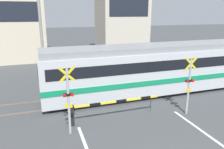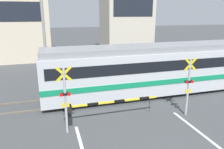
{
  "view_description": "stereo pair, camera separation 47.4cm",
  "coord_description": "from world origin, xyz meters",
  "views": [
    {
      "loc": [
        -4.17,
        -3.82,
        5.31
      ],
      "look_at": [
        0.0,
        8.53,
        1.6
      ],
      "focal_mm": 35.0,
      "sensor_mm": 36.0,
      "label": 1
    },
    {
      "loc": [
        -3.72,
        -3.97,
        5.31
      ],
      "look_at": [
        0.0,
        8.53,
        1.6
      ],
      "focal_mm": 35.0,
      "sensor_mm": 36.0,
      "label": 2
    }
  ],
  "objects": [
    {
      "name": "rail_track_near",
      "position": [
        0.0,
        7.99,
        0.04
      ],
      "size": [
        50.0,
        0.1,
        0.08
      ],
      "color": "#6B6051",
      "rests_on": "ground_plane"
    },
    {
      "name": "rail_track_far",
      "position": [
        0.0,
        9.42,
        0.04
      ],
      "size": [
        50.0,
        0.1,
        0.08
      ],
      "color": "#6B6051",
      "rests_on": "ground_plane"
    },
    {
      "name": "commuter_train",
      "position": [
        3.64,
        8.71,
        1.76
      ],
      "size": [
        15.96,
        2.69,
        3.29
      ],
      "color": "silver",
      "rests_on": "ground_plane"
    },
    {
      "name": "crossing_barrier_near",
      "position": [
        -1.58,
        5.87,
        0.76
      ],
      "size": [
        4.72,
        0.2,
        1.06
      ],
      "color": "black",
      "rests_on": "ground_plane"
    },
    {
      "name": "crossing_barrier_far",
      "position": [
        1.58,
        11.54,
        0.76
      ],
      "size": [
        4.72,
        0.2,
        1.06
      ],
      "color": "black",
      "rests_on": "ground_plane"
    },
    {
      "name": "crossing_signal_left",
      "position": [
        -3.14,
        5.18,
        1.72
      ],
      "size": [
        0.68,
        0.15,
        3.13
      ],
      "color": "#B2B2B7",
      "rests_on": "ground_plane"
    },
    {
      "name": "crossing_signal_right",
      "position": [
        3.14,
        5.18,
        1.72
      ],
      "size": [
        0.68,
        0.15,
        3.13
      ],
      "color": "#B2B2B7",
      "rests_on": "ground_plane"
    },
    {
      "name": "pedestrian",
      "position": [
        -0.69,
        14.07,
        1.01
      ],
      "size": [
        0.38,
        0.23,
        1.74
      ],
      "color": "brown",
      "rests_on": "ground_plane"
    },
    {
      "name": "building_left_of_street",
      "position": [
        -7.15,
        23.12,
        4.9
      ],
      "size": [
        7.72,
        5.03,
        9.8
      ],
      "color": "beige",
      "rests_on": "ground_plane"
    },
    {
      "name": "building_right_of_street",
      "position": [
        6.21,
        23.12,
        5.39
      ],
      "size": [
        5.83,
        5.03,
        10.77
      ],
      "color": "beige",
      "rests_on": "ground_plane"
    },
    {
      "name": "utility_pole_streetside",
      "position": [
        -3.89,
        14.04,
        3.52
      ],
      "size": [
        0.22,
        0.22,
        7.04
      ],
      "color": "gray",
      "rests_on": "ground_plane"
    }
  ]
}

